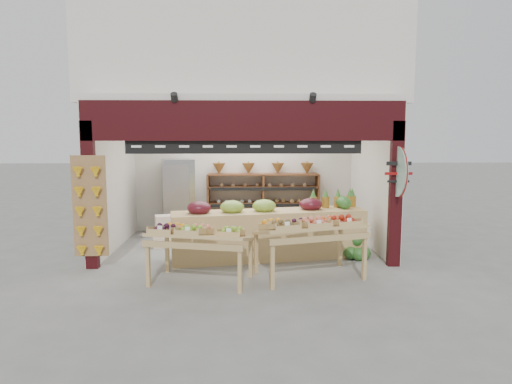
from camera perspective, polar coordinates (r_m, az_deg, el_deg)
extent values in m
plane|color=slate|center=(9.49, -1.48, -7.52)|extent=(60.00, 60.00, 0.00)
cube|color=silver|center=(11.50, -1.53, 2.65)|extent=(5.76, 0.18, 3.00)
cube|color=silver|center=(10.20, -17.39, 1.75)|extent=(0.18, 3.38, 3.00)
cube|color=silver|center=(10.21, 14.35, 1.86)|extent=(0.18, 3.38, 3.00)
cube|color=silver|center=(9.80, -1.55, 11.00)|extent=(5.76, 3.38, 0.12)
cube|color=silver|center=(11.02, -1.57, 16.54)|extent=(6.36, 4.60, 2.40)
cube|color=black|center=(8.13, -1.52, 8.89)|extent=(5.70, 0.14, 0.70)
cube|color=black|center=(8.64, -20.04, -0.45)|extent=(0.22, 0.14, 2.65)
cube|color=black|center=(8.65, 17.04, -0.32)|extent=(0.22, 0.14, 2.65)
cube|color=black|center=(8.16, -1.51, 5.72)|extent=(4.20, 0.05, 0.26)
cylinder|color=white|center=(8.23, -0.82, 7.48)|extent=(0.34, 0.05, 0.34)
cube|color=#976B45|center=(8.58, -20.06, -1.69)|extent=(0.60, 0.04, 1.80)
cylinder|color=#A1CAB5|center=(8.52, 17.34, 2.43)|extent=(0.04, 0.90, 0.90)
cylinder|color=maroon|center=(8.50, 17.39, 2.42)|extent=(0.01, 0.92, 0.92)
cube|color=brown|center=(11.31, -5.97, -1.44)|extent=(0.05, 0.45, 1.44)
cube|color=brown|center=(11.29, 0.88, -1.41)|extent=(0.05, 0.45, 1.44)
cube|color=brown|center=(11.43, 7.67, -1.37)|extent=(0.05, 0.45, 1.44)
cube|color=brown|center=(11.36, 0.88, -3.44)|extent=(2.70, 0.45, 0.04)
cube|color=brown|center=(11.29, 0.88, -1.41)|extent=(2.70, 0.45, 0.04)
cube|color=brown|center=(11.24, 0.89, 0.63)|extent=(2.70, 0.45, 0.04)
cube|color=brown|center=(11.20, 0.89, 2.23)|extent=(2.70, 0.45, 0.04)
cone|color=olive|center=(11.20, -4.65, 2.92)|extent=(0.32, 0.32, 0.28)
cone|color=olive|center=(11.18, -0.95, 2.94)|extent=(0.32, 0.32, 0.28)
cone|color=olive|center=(11.21, 2.74, 2.95)|extent=(0.32, 0.32, 0.28)
cone|color=olive|center=(11.29, 6.39, 2.94)|extent=(0.32, 0.32, 0.28)
cube|color=#B2B5B9|center=(11.14, -9.67, -0.62)|extent=(0.87, 0.87, 1.83)
cube|color=silver|center=(10.10, -11.56, -5.67)|extent=(0.51, 0.44, 0.37)
cube|color=silver|center=(10.02, -11.33, -3.77)|extent=(0.46, 0.41, 0.31)
cube|color=#134A1A|center=(10.08, -8.37, -5.81)|extent=(0.48, 0.41, 0.31)
cube|color=silver|center=(10.46, -8.72, -5.39)|extent=(0.44, 0.38, 0.29)
cube|color=tan|center=(8.93, 1.68, -5.34)|extent=(3.83, 1.37, 0.94)
ellipsoid|color=#59141E|center=(8.62, -7.14, -2.00)|extent=(0.46, 0.42, 0.25)
ellipsoid|color=#8CB23F|center=(8.69, -3.01, -1.88)|extent=(0.46, 0.42, 0.25)
ellipsoid|color=#8CB23F|center=(8.80, 1.03, -1.75)|extent=(0.46, 0.42, 0.25)
ellipsoid|color=#59141E|center=(9.05, 6.85, -1.55)|extent=(0.46, 0.42, 0.25)
cylinder|color=olive|center=(9.23, 7.16, -1.32)|extent=(0.15, 0.15, 0.22)
cylinder|color=olive|center=(9.32, 8.68, -1.27)|extent=(0.15, 0.15, 0.22)
cylinder|color=olive|center=(9.41, 10.18, -1.22)|extent=(0.15, 0.15, 0.22)
cylinder|color=olive|center=(9.51, 11.64, -1.17)|extent=(0.15, 0.15, 0.22)
cylinder|color=olive|center=(9.53, 11.93, -1.16)|extent=(0.15, 0.15, 0.22)
cube|color=tan|center=(7.49, -6.93, -5.59)|extent=(1.77, 1.24, 0.24)
cube|color=tan|center=(7.51, -13.33, -9.08)|extent=(0.07, 0.07, 0.66)
cube|color=tan|center=(7.04, -2.02, -10.00)|extent=(0.07, 0.07, 0.66)
cube|color=tan|center=(8.21, -11.03, -7.62)|extent=(0.07, 0.07, 0.66)
cube|color=tan|center=(7.78, -0.67, -8.32)|extent=(0.07, 0.07, 0.66)
cube|color=tan|center=(7.76, 6.70, -4.70)|extent=(1.94, 1.40, 0.25)
cube|color=tan|center=(7.19, 2.05, -9.37)|extent=(0.07, 0.07, 0.72)
cube|color=tan|center=(7.86, 13.40, -8.13)|extent=(0.07, 0.07, 0.72)
cube|color=tan|center=(7.98, 0.00, -7.69)|extent=(0.07, 0.07, 0.72)
cube|color=tan|center=(8.59, 10.47, -6.75)|extent=(0.07, 0.07, 0.72)
sphere|color=#1B4416|center=(9.10, 11.75, -7.49)|extent=(0.25, 0.25, 0.25)
sphere|color=#1B4416|center=(9.17, 13.39, -7.43)|extent=(0.25, 0.25, 0.25)
sphere|color=#1B4416|center=(9.36, 11.37, -7.08)|extent=(0.25, 0.25, 0.25)
sphere|color=#1B4416|center=(9.42, 12.97, -7.03)|extent=(0.25, 0.25, 0.25)
sphere|color=#1B4416|center=(9.21, 12.41, -5.89)|extent=(0.25, 0.25, 0.25)
sphere|color=#1B4416|center=(9.05, 12.71, -7.60)|extent=(0.25, 0.25, 0.25)
sphere|color=#1B4416|center=(9.21, 11.01, -7.30)|extent=(0.25, 0.25, 0.25)
sphere|color=#1B4416|center=(9.32, 11.38, -5.71)|extent=(0.25, 0.25, 0.25)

